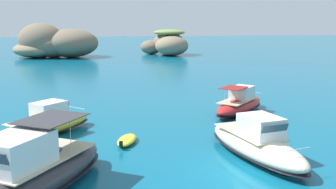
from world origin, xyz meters
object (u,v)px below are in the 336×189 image
at_px(motorboat_yellow, 46,124).
at_px(dinghy_tender, 127,140).
at_px(motorboat_red, 240,104).
at_px(motorboat_cream, 256,143).
at_px(motorboat_charcoal, 27,176).
at_px(islet_large, 54,44).
at_px(islet_small, 168,44).

xyz_separation_m(motorboat_yellow, dinghy_tender, (5.48, -2.91, -0.56)).
bearing_deg(motorboat_yellow, motorboat_red, 14.09).
relative_size(motorboat_cream, motorboat_charcoal, 0.86).
height_order(islet_large, motorboat_red, islet_large).
distance_m(islet_small, motorboat_red, 61.01).
distance_m(islet_large, motorboat_charcoal, 72.94).
distance_m(motorboat_red, dinghy_tender, 12.50).
height_order(islet_large, motorboat_cream, islet_large).
xyz_separation_m(motorboat_charcoal, dinghy_tender, (4.97, 7.18, -0.82)).
relative_size(motorboat_red, motorboat_yellow, 0.98).
xyz_separation_m(islet_small, motorboat_charcoal, (-19.70, -74.91, -1.69)).
relative_size(motorboat_charcoal, motorboat_yellow, 1.44).
bearing_deg(motorboat_charcoal, motorboat_red, 42.48).
xyz_separation_m(motorboat_cream, motorboat_charcoal, (-12.28, -3.21, 0.18)).
xyz_separation_m(motorboat_red, dinghy_tender, (-10.40, -6.90, -0.56)).
relative_size(islet_large, motorboat_cream, 2.48).
bearing_deg(motorboat_red, motorboat_cream, -105.90).
xyz_separation_m(islet_large, motorboat_yellow, (6.35, -62.50, -2.32)).
height_order(motorboat_cream, motorboat_red, motorboat_cream).
bearing_deg(motorboat_red, islet_small, 85.93).
relative_size(islet_small, motorboat_charcoal, 1.40).
relative_size(islet_small, dinghy_tender, 5.19).
bearing_deg(motorboat_yellow, motorboat_charcoal, -87.11).
height_order(motorboat_yellow, dinghy_tender, motorboat_yellow).
distance_m(motorboat_charcoal, dinghy_tender, 8.77).
height_order(islet_large, motorboat_charcoal, islet_large).
bearing_deg(motorboat_charcoal, dinghy_tender, 55.29).
distance_m(motorboat_red, motorboat_charcoal, 20.85).
relative_size(islet_large, motorboat_charcoal, 2.14).
height_order(islet_small, motorboat_cream, islet_small).
bearing_deg(motorboat_yellow, dinghy_tender, -27.98).
height_order(islet_small, motorboat_yellow, islet_small).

